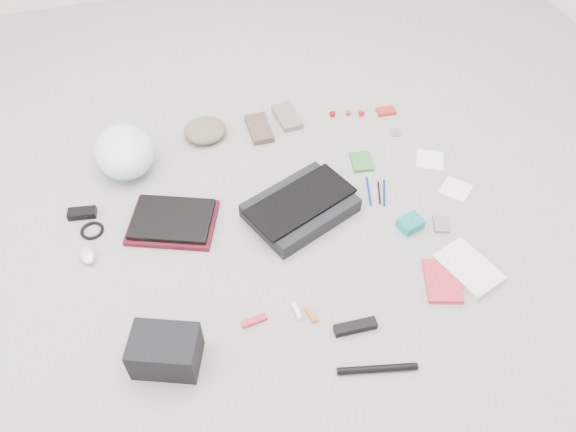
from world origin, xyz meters
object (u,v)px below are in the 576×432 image
object	(u,v)px
laptop	(172,219)
accordion_wallet	(411,224)
bike_helmet	(124,151)
camera_bag	(165,351)
book_red	(442,281)
messenger_bag	(300,208)

from	to	relation	value
laptop	accordion_wallet	distance (m)	0.92
laptop	bike_helmet	xyz separation A→B (m)	(-0.13, 0.38, 0.06)
camera_bag	accordion_wallet	size ratio (longest dim) A/B	2.39
camera_bag	accordion_wallet	bearing A→B (deg)	37.83
book_red	accordion_wallet	size ratio (longest dim) A/B	2.07
messenger_bag	accordion_wallet	world-z (taller)	messenger_bag
camera_bag	book_red	world-z (taller)	camera_bag
messenger_bag	book_red	distance (m)	0.60
camera_bag	book_red	distance (m)	0.99
laptop	accordion_wallet	world-z (taller)	same
book_red	accordion_wallet	bearing A→B (deg)	107.94
messenger_bag	camera_bag	bearing A→B (deg)	-163.05
messenger_bag	accordion_wallet	bearing A→B (deg)	-48.31
accordion_wallet	bike_helmet	bearing A→B (deg)	132.03
messenger_bag	camera_bag	distance (m)	0.77
camera_bag	book_red	bearing A→B (deg)	22.55
bike_helmet	book_red	distance (m)	1.37
messenger_bag	laptop	world-z (taller)	messenger_bag
camera_bag	bike_helmet	bearing A→B (deg)	112.74
laptop	camera_bag	bearing A→B (deg)	-78.92
laptop	book_red	xyz separation A→B (m)	(0.87, -0.56, -0.02)
accordion_wallet	camera_bag	bearing A→B (deg)	-178.44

